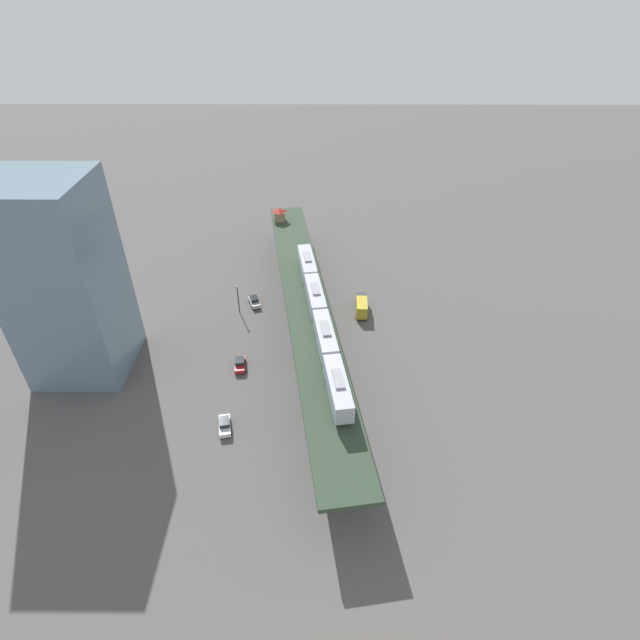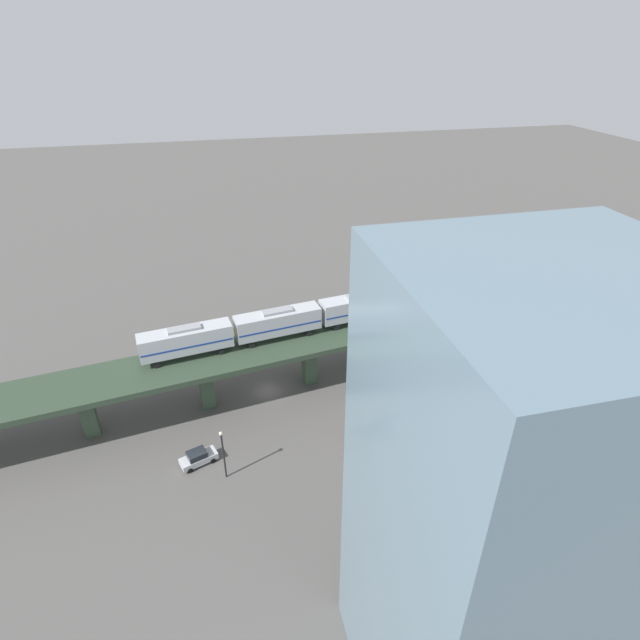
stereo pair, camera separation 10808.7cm
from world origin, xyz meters
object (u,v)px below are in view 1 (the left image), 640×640
Objects in this scene: subway_train at (320,315)px; signal_hut at (279,214)px; street_car_red at (240,364)px; street_car_silver at (254,301)px; office_tower at (64,282)px; delivery_truck at (362,306)px; street_lamp at (238,297)px; street_car_white at (225,425)px.

signal_hut is (10.73, -45.83, -0.74)m from subway_train.
signal_hut reaches higher than street_car_red.
signal_hut reaches higher than street_car_silver.
office_tower is at bearing -2.44° from street_car_red.
delivery_truck is 26.59m from street_lamp.
street_lamp is (17.58, -15.47, -6.21)m from subway_train.
office_tower is (28.00, -16.39, 17.06)m from street_car_white.
street_car_white is 33.40m from street_lamp.
street_car_silver is 23.77m from delivery_truck.
subway_train is 25.45m from street_car_silver.
signal_hut is 28.89m from street_car_silver.
subway_train is at bearing -170.44° from street_car_red.
signal_hut is at bearing -94.22° from street_car_white.
street_car_white is at bearing 53.99° from delivery_truck.
office_tower reaches higher than delivery_truck.
signal_hut is 0.50× the size of delivery_truck.
street_lamp reaches higher than delivery_truck.
street_car_white is (4.69, 63.53, -8.64)m from signal_hut.
delivery_truck is at bearing -119.46° from subway_train.
street_car_white is 41.37m from delivery_truck.
street_car_red is 21.07m from street_car_silver.
subway_train is 7.16× the size of street_lamp.
street_car_silver is (-0.73, -36.25, 0.00)m from street_car_white.
street_car_silver is (14.69, -18.55, -9.38)m from subway_train.
delivery_truck is at bearing -126.01° from street_car_white.
signal_hut is 49.30m from street_car_red.
delivery_truck is (-24.32, -33.46, 0.82)m from street_car_white.
subway_train reaches higher than delivery_truck.
street_car_red is at bearing 9.56° from subway_train.
delivery_truck is (-23.59, 2.79, 0.82)m from street_car_silver.
signal_hut is 0.77× the size of street_car_silver.
office_tower is (25.84, 16.79, 13.89)m from street_lamp.
street_car_red is at bearing 84.97° from signal_hut.
street_car_red and street_car_silver have the same top height.
street_car_red is 0.62× the size of delivery_truck.
street_lamp reaches higher than street_car_red.
street_car_silver is at bearing 81.74° from signal_hut.
subway_train is at bearing 138.64° from street_lamp.
street_car_white is at bearing 48.95° from subway_train.
street_car_white is at bearing 88.85° from street_car_silver.
street_lamp is (26.48, 0.29, 2.35)m from delivery_truck.
street_car_red is 0.65× the size of street_lamp.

